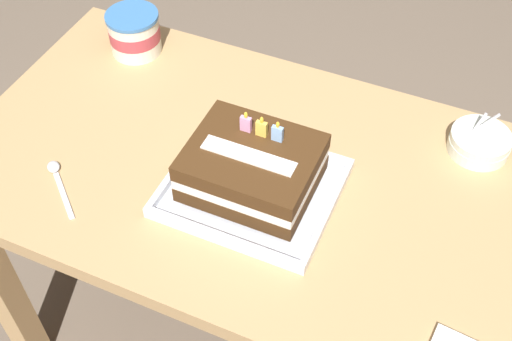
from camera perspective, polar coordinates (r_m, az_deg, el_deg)
name	(u,v)px	position (r m, az deg, el deg)	size (l,w,h in m)	color
dining_table	(260,206)	(1.33, 0.31, -3.07)	(1.18, 0.65, 0.70)	tan
foil_tray	(252,189)	(1.21, -0.34, -1.66)	(0.31, 0.27, 0.02)	silver
birthday_cake	(252,167)	(1.16, -0.35, 0.28)	(0.23, 0.19, 0.13)	#422812
bowl_stack	(479,142)	(1.34, 18.82, 2.32)	(0.12, 0.12, 0.09)	silver
ice_cream_tub	(134,33)	(1.52, -10.52, 11.69)	(0.12, 0.12, 0.10)	silver
serving_spoon_near_tray	(56,175)	(1.29, -16.93, -0.39)	(0.12, 0.11, 0.01)	silver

